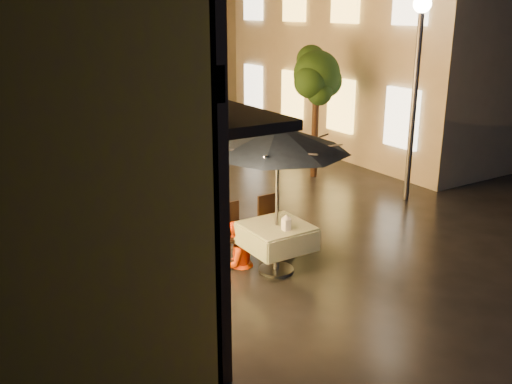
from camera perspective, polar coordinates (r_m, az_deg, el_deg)
ground at (r=9.54m, az=10.94°, el=-7.07°), size 90.00×90.00×0.00m
east_building_near at (r=18.57m, az=15.12°, el=15.62°), size 7.30×9.30×6.80m
east_building_far at (r=27.74m, az=-3.17°, el=17.28°), size 7.30×10.30×7.30m
street_tree at (r=13.75m, az=6.10°, el=11.35°), size 1.43×1.20×3.15m
streetlamp_near at (r=12.26m, az=15.83°, el=12.33°), size 0.36×0.36×4.23m
streetlamp_far at (r=22.17m, az=-8.41°, el=15.03°), size 0.36×0.36×4.23m
cafe_table at (r=8.90m, az=2.07°, el=-4.46°), size 0.99×0.99×0.78m
patio_umbrella at (r=8.43m, az=2.18°, el=5.39°), size 2.18×2.18×2.46m
cafe_chair_left at (r=9.31m, az=-2.54°, el=-3.77°), size 0.42×0.42×0.97m
cafe_chair_right at (r=9.70m, az=1.57°, el=-2.84°), size 0.42×0.42×0.97m
table_lantern at (r=8.59m, az=3.05°, el=-2.96°), size 0.16×0.16×0.25m
person_orange at (r=9.06m, az=-2.03°, el=-3.01°), size 0.78×0.63×1.48m
person_yellow at (r=9.51m, az=2.29°, el=-2.25°), size 0.91×0.54×1.39m
bicycle_0 at (r=10.40m, az=-9.47°, el=-2.02°), size 1.88×1.00×0.94m
bicycle_1 at (r=11.81m, az=-12.38°, el=0.57°), size 1.79×0.52×1.07m
bicycle_2 at (r=12.97m, az=-16.18°, el=1.35°), size 1.73×1.16×0.86m
bicycle_3 at (r=14.06m, az=-17.93°, el=2.58°), size 1.59×0.71×0.92m
bicycle_4 at (r=15.20m, az=-16.57°, el=3.99°), size 1.96×0.80×1.01m
bicycle_5 at (r=15.10m, az=-18.14°, el=3.91°), size 1.88×1.08×1.09m
bicycle_6 at (r=16.40m, az=-17.87°, el=4.75°), size 1.92×1.31×0.95m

